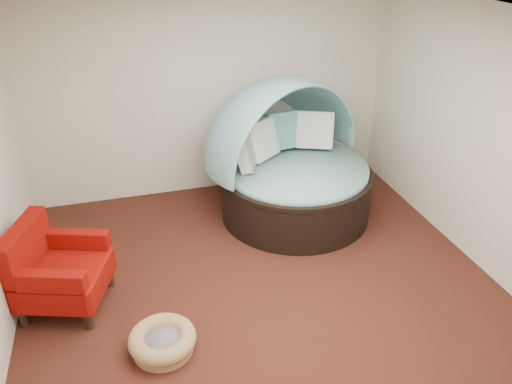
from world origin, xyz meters
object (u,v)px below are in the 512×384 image
object	(u,v)px
pet_basket	(163,341)
canopy_daybed	(291,154)
red_armchair	(57,270)
side_table	(67,272)

from	to	relation	value
pet_basket	canopy_daybed	bearing A→B (deg)	46.81
red_armchair	side_table	distance (m)	0.24
side_table	pet_basket	bearing A→B (deg)	-51.85
canopy_daybed	pet_basket	xyz separation A→B (m)	(-1.95, -2.08, -0.73)
red_armchair	side_table	xyz separation A→B (m)	(0.06, 0.17, -0.17)
canopy_daybed	red_armchair	xyz separation A→B (m)	(-2.87, -1.16, -0.40)
canopy_daybed	side_table	distance (m)	3.03
canopy_daybed	red_armchair	bearing A→B (deg)	-179.95
pet_basket	red_armchair	size ratio (longest dim) A/B	0.79
red_armchair	pet_basket	bearing A→B (deg)	-26.43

